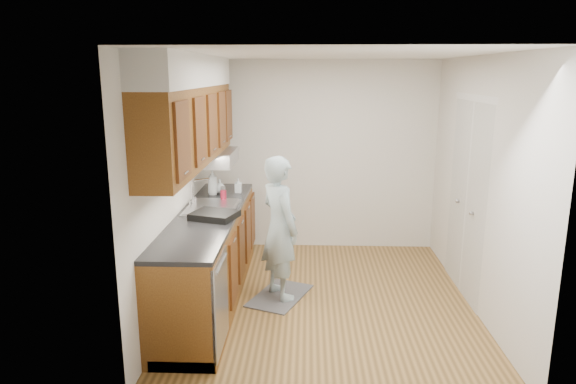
{
  "coord_description": "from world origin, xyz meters",
  "views": [
    {
      "loc": [
        -0.19,
        -5.01,
        2.33
      ],
      "look_at": [
        -0.4,
        0.25,
        1.11
      ],
      "focal_mm": 32.0,
      "sensor_mm": 36.0,
      "label": 1
    }
  ],
  "objects_px": {
    "soda_can": "(223,196)",
    "steel_can": "(223,191)",
    "soap_bottle_b": "(238,185)",
    "soap_bottle_c": "(220,186)",
    "person": "(280,218)",
    "soap_bottle_a": "(213,182)",
    "dish_rack": "(215,215)"
  },
  "relations": [
    {
      "from": "soap_bottle_a",
      "to": "steel_can",
      "type": "xyz_separation_m",
      "value": [
        0.13,
        -0.04,
        -0.1
      ]
    },
    {
      "from": "soda_can",
      "to": "steel_can",
      "type": "xyz_separation_m",
      "value": [
        -0.05,
        0.25,
        -0.01
      ]
    },
    {
      "from": "person",
      "to": "steel_can",
      "type": "xyz_separation_m",
      "value": [
        -0.7,
        0.69,
        0.12
      ]
    },
    {
      "from": "person",
      "to": "steel_can",
      "type": "bearing_deg",
      "value": 12.38
    },
    {
      "from": "soda_can",
      "to": "person",
      "type": "bearing_deg",
      "value": -33.68
    },
    {
      "from": "soap_bottle_c",
      "to": "soap_bottle_b",
      "type": "bearing_deg",
      "value": 5.94
    },
    {
      "from": "person",
      "to": "soda_can",
      "type": "xyz_separation_m",
      "value": [
        -0.65,
        0.43,
        0.13
      ]
    },
    {
      "from": "dish_rack",
      "to": "person",
      "type": "bearing_deg",
      "value": 41.01
    },
    {
      "from": "steel_can",
      "to": "dish_rack",
      "type": "distance_m",
      "value": 0.96
    },
    {
      "from": "person",
      "to": "soda_can",
      "type": "distance_m",
      "value": 0.79
    },
    {
      "from": "soap_bottle_b",
      "to": "steel_can",
      "type": "xyz_separation_m",
      "value": [
        -0.16,
        -0.16,
        -0.03
      ]
    },
    {
      "from": "person",
      "to": "steel_can",
      "type": "relative_size",
      "value": 16.1
    },
    {
      "from": "dish_rack",
      "to": "steel_can",
      "type": "bearing_deg",
      "value": 111.68
    },
    {
      "from": "soda_can",
      "to": "steel_can",
      "type": "height_order",
      "value": "soda_can"
    },
    {
      "from": "soap_bottle_c",
      "to": "steel_can",
      "type": "height_order",
      "value": "soap_bottle_c"
    },
    {
      "from": "soap_bottle_b",
      "to": "soap_bottle_c",
      "type": "bearing_deg",
      "value": -174.06
    },
    {
      "from": "soap_bottle_c",
      "to": "steel_can",
      "type": "bearing_deg",
      "value": -65.64
    },
    {
      "from": "person",
      "to": "soap_bottle_c",
      "type": "relative_size",
      "value": 10.42
    },
    {
      "from": "person",
      "to": "soda_can",
      "type": "relative_size",
      "value": 14.27
    },
    {
      "from": "soap_bottle_a",
      "to": "steel_can",
      "type": "distance_m",
      "value": 0.17
    },
    {
      "from": "soap_bottle_a",
      "to": "soda_can",
      "type": "relative_size",
      "value": 2.53
    },
    {
      "from": "person",
      "to": "soap_bottle_b",
      "type": "distance_m",
      "value": 1.01
    },
    {
      "from": "person",
      "to": "soap_bottle_c",
      "type": "xyz_separation_m",
      "value": [
        -0.76,
        0.82,
        0.15
      ]
    },
    {
      "from": "soda_can",
      "to": "steel_can",
      "type": "distance_m",
      "value": 0.26
    },
    {
      "from": "dish_rack",
      "to": "soap_bottle_c",
      "type": "bearing_deg",
      "value": 114.28
    },
    {
      "from": "person",
      "to": "steel_can",
      "type": "distance_m",
      "value": 0.99
    },
    {
      "from": "soap_bottle_a",
      "to": "soda_can",
      "type": "xyz_separation_m",
      "value": [
        0.17,
        -0.3,
        -0.09
      ]
    },
    {
      "from": "soap_bottle_a",
      "to": "soap_bottle_b",
      "type": "bearing_deg",
      "value": 21.82
    },
    {
      "from": "person",
      "to": "dish_rack",
      "type": "distance_m",
      "value": 0.69
    },
    {
      "from": "soda_can",
      "to": "dish_rack",
      "type": "relative_size",
      "value": 0.29
    },
    {
      "from": "steel_can",
      "to": "soda_can",
      "type": "bearing_deg",
      "value": -79.47
    },
    {
      "from": "soap_bottle_c",
      "to": "soda_can",
      "type": "distance_m",
      "value": 0.4
    }
  ]
}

